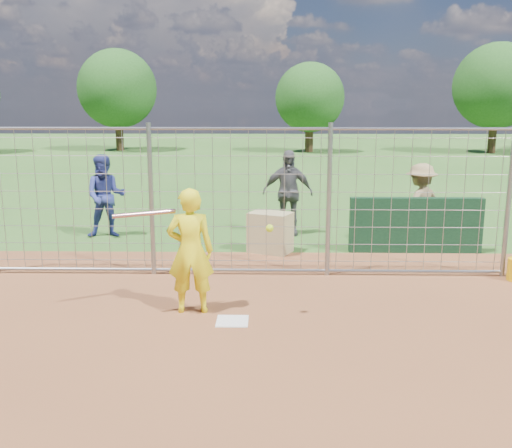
{
  "coord_description": "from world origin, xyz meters",
  "views": [
    {
      "loc": [
        0.47,
        -7.47,
        2.89
      ],
      "look_at": [
        0.3,
        0.8,
        1.15
      ],
      "focal_mm": 40.0,
      "sensor_mm": 36.0,
      "label": 1
    }
  ],
  "objects_px": {
    "batter": "(190,251)",
    "equipment_bin": "(270,232)",
    "bystander_c": "(420,205)",
    "bystander_b": "(288,193)",
    "bystander_a": "(106,196)"
  },
  "relations": [
    {
      "from": "bystander_a",
      "to": "bystander_b",
      "type": "height_order",
      "value": "bystander_b"
    },
    {
      "from": "batter",
      "to": "bystander_b",
      "type": "bearing_deg",
      "value": -111.38
    },
    {
      "from": "batter",
      "to": "equipment_bin",
      "type": "xyz_separation_m",
      "value": [
        1.13,
        3.37,
        -0.49
      ]
    },
    {
      "from": "bystander_b",
      "to": "bystander_c",
      "type": "relative_size",
      "value": 1.11
    },
    {
      "from": "bystander_a",
      "to": "bystander_b",
      "type": "distance_m",
      "value": 4.02
    },
    {
      "from": "batter",
      "to": "bystander_c",
      "type": "distance_m",
      "value": 5.82
    },
    {
      "from": "bystander_b",
      "to": "bystander_a",
      "type": "bearing_deg",
      "value": -173.42
    },
    {
      "from": "equipment_bin",
      "to": "bystander_c",
      "type": "bearing_deg",
      "value": 35.3
    },
    {
      "from": "bystander_b",
      "to": "equipment_bin",
      "type": "distance_m",
      "value": 1.73
    },
    {
      "from": "batter",
      "to": "equipment_bin",
      "type": "distance_m",
      "value": 3.59
    },
    {
      "from": "bystander_c",
      "to": "equipment_bin",
      "type": "xyz_separation_m",
      "value": [
        -3.09,
        -0.62,
        -0.46
      ]
    },
    {
      "from": "bystander_a",
      "to": "bystander_c",
      "type": "height_order",
      "value": "bystander_a"
    },
    {
      "from": "batter",
      "to": "bystander_c",
      "type": "bearing_deg",
      "value": -140.96
    },
    {
      "from": "bystander_b",
      "to": "equipment_bin",
      "type": "bearing_deg",
      "value": -101.89
    },
    {
      "from": "bystander_c",
      "to": "batter",
      "type": "bearing_deg",
      "value": 9.1
    }
  ]
}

